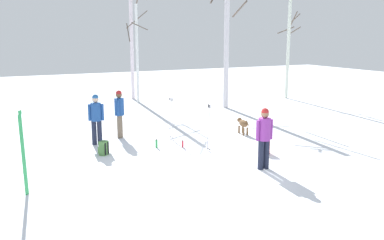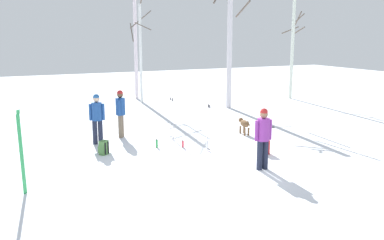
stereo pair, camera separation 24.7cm
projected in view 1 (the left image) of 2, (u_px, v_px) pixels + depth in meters
ground_plane at (202, 168)px, 11.87m from camera, size 60.00×60.00×0.00m
person_0 at (96, 116)px, 14.20m from camera, size 0.50×0.34×1.72m
person_1 at (119, 111)px, 15.18m from camera, size 0.34×0.47×1.72m
person_2 at (264, 134)px, 11.61m from camera, size 0.52×0.34×1.72m
dog at (243, 124)px, 15.84m from camera, size 0.30×0.89×0.57m
ski_pair_planted_0 at (23, 154)px, 9.70m from camera, size 0.12×0.16×2.01m
ski_pair_lying_0 at (269, 127)px, 17.03m from camera, size 1.80×0.45×0.05m
ski_poles_0 at (171, 117)px, 14.92m from camera, size 0.07×0.28×1.49m
ski_poles_1 at (209, 127)px, 13.41m from camera, size 0.07×0.21×1.51m
backpack_0 at (104, 148)px, 13.11m from camera, size 0.34×0.35×0.44m
backpack_1 at (265, 147)px, 13.30m from camera, size 0.32×0.34×0.44m
water_bottle_0 at (157, 144)px, 13.97m from camera, size 0.07×0.07×0.28m
water_bottle_1 at (183, 144)px, 14.02m from camera, size 0.06×0.06×0.23m
birch_tree_1 at (137, 52)px, 22.55m from camera, size 1.30×1.26×5.20m
birch_tree_2 at (132, 28)px, 23.62m from camera, size 1.48×1.30×7.88m
birch_tree_3 at (226, 40)px, 20.88m from camera, size 1.67×1.65×6.52m
birch_tree_4 at (289, 46)px, 24.14m from camera, size 0.98×1.11×5.73m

